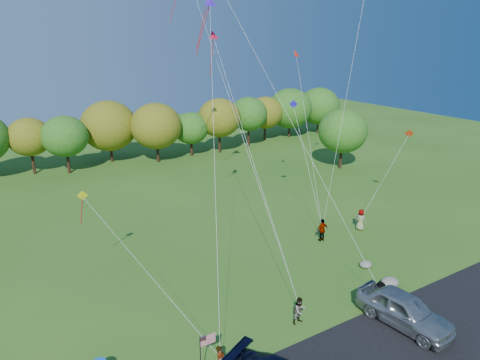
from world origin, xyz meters
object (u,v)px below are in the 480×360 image
at_px(flyer_b, 300,310).
at_px(flyer_d, 322,230).
at_px(flyer_e, 361,220).
at_px(flyer_c, 380,294).
at_px(minivan_silver, 404,310).

xyz_separation_m(flyer_b, flyer_d, (8.18, 7.34, 0.12)).
distance_m(flyer_d, flyer_e, 4.18).
bearing_deg(flyer_e, flyer_d, 63.42).
distance_m(flyer_b, flyer_c, 5.41).
distance_m(minivan_silver, flyer_d, 11.04).
xyz_separation_m(minivan_silver, flyer_c, (0.36, 2.05, -0.22)).
height_order(flyer_b, flyer_e, flyer_e).
bearing_deg(flyer_b, minivan_silver, -36.08).
xyz_separation_m(flyer_c, flyer_d, (2.89, 8.50, 0.15)).
bearing_deg(flyer_c, flyer_e, -122.78).
relative_size(minivan_silver, flyer_e, 2.99).
relative_size(minivan_silver, flyer_d, 2.94).
xyz_separation_m(flyer_b, flyer_e, (12.36, 7.23, 0.11)).
distance_m(flyer_b, flyer_e, 14.32).
distance_m(minivan_silver, flyer_e, 12.81).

